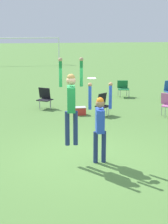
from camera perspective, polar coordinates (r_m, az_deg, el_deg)
name	(u,v)px	position (r m, az deg, el deg)	size (l,w,h in m)	color
ground_plane	(84,159)	(10.20, 0.04, -7.16)	(120.00, 120.00, 0.00)	#56843D
person_jumping	(71,99)	(9.46, -1.97, 1.97)	(0.62, 0.49, 2.26)	navy
person_defending	(100,121)	(9.63, 2.44, -1.36)	(0.63, 0.50, 2.13)	navy
frisbee	(92,78)	(9.52, 1.18, 5.16)	(0.23, 0.23, 0.02)	white
camping_chair_0	(168,103)	(15.05, 12.64, 1.37)	(0.64, 0.71, 0.90)	gray
camping_chair_1	(45,97)	(16.13, -6.00, 2.29)	(0.75, 0.82, 0.87)	gray
camping_chair_2	(102,103)	(14.81, 2.83, 1.38)	(0.66, 0.73, 0.87)	gray
camping_chair_4	(123,87)	(18.68, 5.99, 3.77)	(0.60, 0.64, 0.80)	gray
cooler_box	(80,111)	(14.95, -0.57, 0.18)	(0.43, 0.29, 0.32)	red
soccer_goal	(19,43)	(33.74, -9.90, 10.28)	(7.10, 0.10, 2.35)	white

